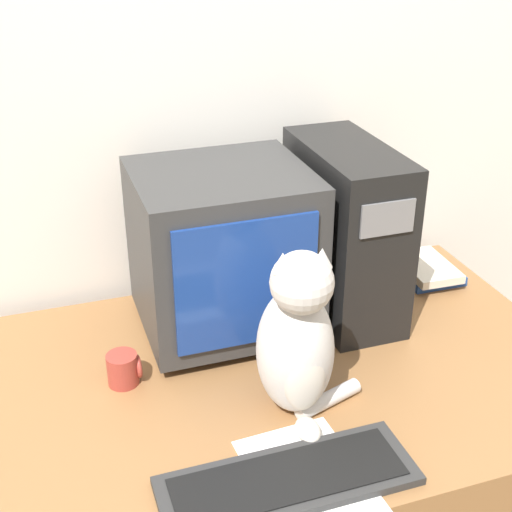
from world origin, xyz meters
TOP-DOWN VIEW (x-y plane):
  - wall_back at (0.00, 0.99)m, footprint 7.00×0.05m
  - desk at (0.00, 0.46)m, footprint 1.39×0.92m
  - crt_monitor at (-0.09, 0.69)m, footprint 0.42×0.39m
  - computer_tower at (0.24, 0.69)m, footprint 0.19×0.42m
  - keyboard at (-0.13, 0.12)m, footprint 0.50×0.17m
  - cat at (-0.04, 0.32)m, footprint 0.25×0.24m
  - book_stack at (0.55, 0.74)m, footprint 0.16×0.21m
  - pen at (-0.21, 0.19)m, footprint 0.14×0.01m
  - paper_sheet at (-0.09, 0.12)m, footprint 0.23×0.31m
  - mug at (-0.37, 0.53)m, footprint 0.08×0.07m

SIDE VIEW (x-z plane):
  - desk at x=0.00m, z-range 0.00..0.72m
  - paper_sheet at x=-0.09m, z-range 0.72..0.72m
  - pen at x=-0.21m, z-range 0.72..0.73m
  - keyboard at x=-0.13m, z-range 0.72..0.74m
  - book_stack at x=0.55m, z-range 0.72..0.77m
  - mug at x=-0.37m, z-range 0.72..0.79m
  - cat at x=-0.04m, z-range 0.69..1.09m
  - crt_monitor at x=-0.09m, z-range 0.72..1.15m
  - computer_tower at x=0.24m, z-range 0.72..1.17m
  - wall_back at x=0.00m, z-range 0.00..2.50m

